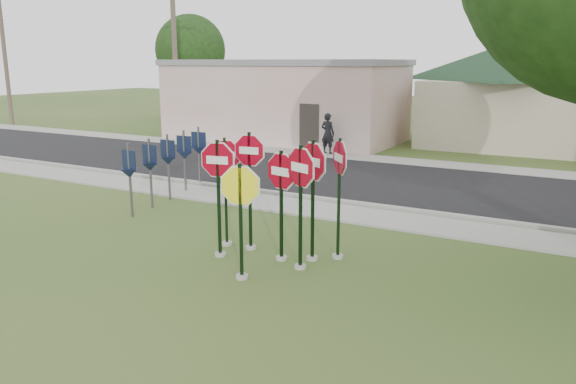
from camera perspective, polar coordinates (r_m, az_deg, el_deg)
The scene contains 20 objects.
ground at distance 10.88m, azimuth -5.68°, elevation -9.06°, with size 120.00×120.00×0.00m, color #33511E.
sidewalk_near at distance 15.47m, azimuth 5.98°, elevation -2.21°, with size 60.00×1.60×0.06m, color gray.
road at distance 19.58m, azimuth 11.19°, elevation 0.84°, with size 60.00×7.00×0.04m, color black.
sidewalk_far at distance 23.63m, azimuth 14.44°, elevation 2.78°, with size 60.00×1.60×0.06m, color gray.
curb at distance 16.35m, azimuth 7.37°, elevation -1.26°, with size 60.00×0.20×0.14m, color gray.
stop_sign_center at distance 11.54m, azimuth -0.69°, elevation 0.12°, with size 1.04×0.26×2.44m.
stop_sign_yellow at distance 10.57m, azimuth -4.84°, elevation -1.51°, with size 1.00×0.37×2.37m.
stop_sign_left at distance 11.84m, azimuth -7.10°, elevation 0.99°, with size 1.02×0.24×2.63m.
stop_sign_right at distance 11.01m, azimuth 1.29°, elevation 0.28°, with size 1.02×0.45×2.64m.
stop_sign_back_right at distance 11.51m, azimuth 2.54°, elevation 0.96°, with size 1.00×0.51×2.67m.
stop_sign_back_left at distance 12.22m, azimuth -3.91°, elevation 1.64°, with size 0.96×0.24×2.72m.
stop_sign_far_right at distance 11.66m, azimuth 5.22°, elevation 0.96°, with size 0.70×0.74×2.68m.
stop_sign_far_left at distance 12.56m, azimuth -6.39°, elevation 1.45°, with size 0.78×0.63×2.57m.
route_sign_row at distance 17.21m, azimuth -12.07°, elevation 3.21°, with size 1.43×4.63×2.00m.
building_stucco at distance 30.19m, azimuth -0.34°, elevation 9.41°, with size 12.20×6.20×4.20m.
building_house at distance 30.49m, azimuth 22.38°, elevation 11.30°, with size 11.60×11.60×6.20m.
utility_pole_near at distance 30.70m, azimuth -11.46°, elevation 14.48°, with size 2.20×0.26×9.50m.
utility_pole_far at distance 41.14m, azimuth -26.86°, elevation 12.60°, with size 2.20×0.26×9.00m.
bg_tree_left at distance 41.31m, azimuth -9.88°, elevation 14.00°, with size 4.90×4.90×7.35m.
pedestrian at distance 25.25m, azimuth 4.05°, elevation 5.96°, with size 0.66×0.43×1.81m, color black.
Camera 1 is at (5.80, -8.25, 4.10)m, focal length 35.00 mm.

